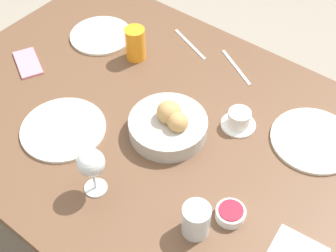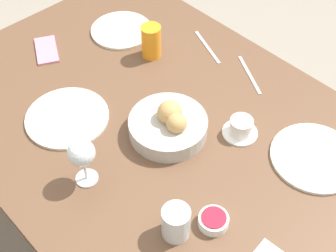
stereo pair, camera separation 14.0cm
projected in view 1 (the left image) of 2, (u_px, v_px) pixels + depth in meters
ground_plane at (157, 233)px, 2.00m from camera, size 10.00×10.00×0.00m
dining_table at (154, 137)px, 1.52m from camera, size 1.48×1.04×0.72m
bread_basket at (169, 125)px, 1.40m from camera, size 0.24×0.24×0.11m
plate_near_left at (314, 140)px, 1.40m from camera, size 0.26×0.26×0.01m
plate_near_right at (101, 35)px, 1.74m from camera, size 0.23×0.23×0.01m
plate_far_center at (63, 129)px, 1.43m from camera, size 0.26×0.26×0.01m
juice_glass at (135, 44)px, 1.62m from camera, size 0.07×0.07×0.12m
water_tumbler at (196, 220)px, 1.17m from camera, size 0.07×0.07×0.10m
wine_glass at (91, 164)px, 1.21m from camera, size 0.08×0.08×0.16m
coffee_cup at (239, 120)px, 1.43m from camera, size 0.11×0.11×0.06m
jam_bowl_berry at (230, 213)px, 1.22m from camera, size 0.08×0.08×0.03m
fork_silver at (236, 67)px, 1.63m from camera, size 0.18×0.10×0.00m
knife_silver at (190, 44)px, 1.71m from camera, size 0.19×0.08×0.00m
cell_phone at (28, 63)px, 1.64m from camera, size 0.17×0.13×0.01m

